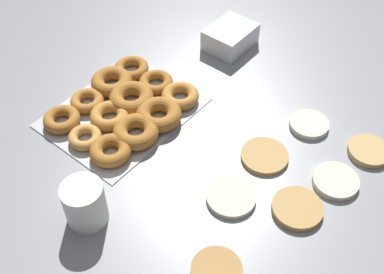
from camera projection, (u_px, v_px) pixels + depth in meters
name	position (u px, v px, depth m)	size (l,w,h in m)	color
ground_plane	(227.00, 162.00, 1.14)	(3.00, 3.00, 0.00)	gray
pancake_0	(231.00, 197.00, 1.06)	(0.11, 0.11, 0.01)	beige
pancake_1	(264.00, 156.00, 1.15)	(0.11, 0.11, 0.01)	tan
pancake_2	(217.00, 270.00, 0.94)	(0.10, 0.10, 0.01)	#B27F42
pancake_3	(297.00, 208.00, 1.04)	(0.11, 0.11, 0.01)	tan
pancake_4	(369.00, 151.00, 1.15)	(0.10, 0.10, 0.02)	tan
pancake_5	(336.00, 181.00, 1.09)	(0.11, 0.11, 0.01)	beige
pancake_6	(309.00, 124.00, 1.22)	(0.10, 0.10, 0.01)	silver
donut_tray	(126.00, 107.00, 1.24)	(0.37, 0.30, 0.04)	silver
container_stack	(230.00, 37.00, 1.42)	(0.14, 0.11, 0.06)	white
paper_cup	(85.00, 204.00, 1.00)	(0.09, 0.09, 0.10)	white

